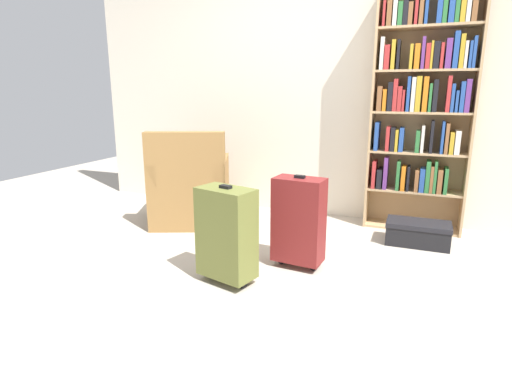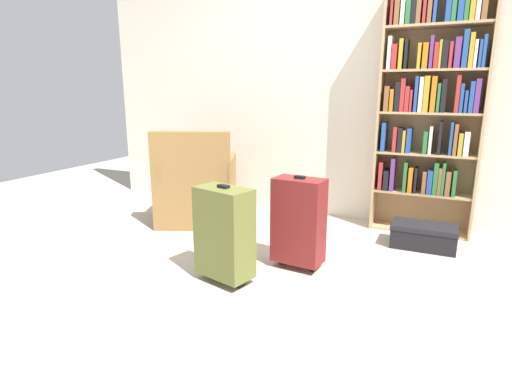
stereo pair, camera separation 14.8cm
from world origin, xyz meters
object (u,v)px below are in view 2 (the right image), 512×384
(armchair, at_px, (197,190))
(mug, at_px, (234,224))
(bookshelf, at_px, (430,100))
(storage_box, at_px, (424,235))
(suitcase_dark_red, at_px, (299,221))
(suitcase_olive, at_px, (224,232))

(armchair, bearing_deg, mug, -8.12)
(bookshelf, height_order, mug, bookshelf)
(storage_box, relative_size, suitcase_dark_red, 0.74)
(suitcase_dark_red, bearing_deg, bookshelf, 59.09)
(bookshelf, bearing_deg, mug, -156.58)
(bookshelf, height_order, suitcase_olive, bookshelf)
(mug, xyz_separation_m, suitcase_dark_red, (0.81, -0.56, 0.30))
(mug, height_order, suitcase_olive, suitcase_olive)
(bookshelf, distance_m, suitcase_olive, 2.14)
(bookshelf, height_order, storage_box, bookshelf)
(bookshelf, xyz_separation_m, suitcase_olive, (-1.10, -1.65, -0.82))
(armchair, bearing_deg, bookshelf, 17.02)
(storage_box, bearing_deg, mug, -171.66)
(armchair, height_order, mug, armchair)
(storage_box, bearing_deg, suitcase_olive, -133.91)
(suitcase_olive, bearing_deg, mug, 114.42)
(suitcase_dark_red, bearing_deg, armchair, 153.54)
(armchair, height_order, suitcase_dark_red, armchair)
(suitcase_dark_red, bearing_deg, suitcase_olive, -131.17)
(armchair, relative_size, mug, 7.63)
(mug, xyz_separation_m, storage_box, (1.61, 0.24, 0.05))
(armchair, bearing_deg, suitcase_dark_red, -26.46)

